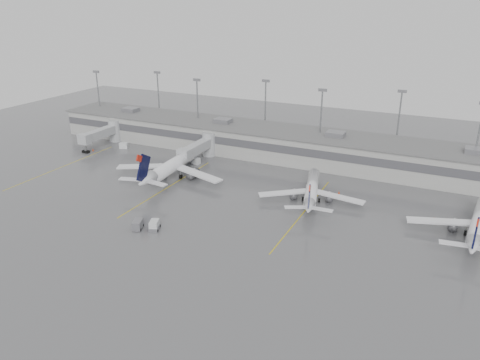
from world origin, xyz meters
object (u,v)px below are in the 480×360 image
at_px(baggage_tug, 154,226).
at_px(jet_far_right, 479,223).
at_px(jet_mid_left, 173,165).
at_px(jet_mid_right, 312,190).

bearing_deg(baggage_tug, jet_far_right, 1.11).
height_order(jet_mid_left, jet_far_right, jet_mid_left).
bearing_deg(jet_mid_right, jet_far_right, -18.67).
xyz_separation_m(jet_mid_right, baggage_tug, (-24.27, -27.58, -1.98)).
height_order(jet_mid_right, baggage_tug, jet_mid_right).
bearing_deg(jet_far_right, jet_mid_left, -176.50).
xyz_separation_m(jet_mid_right, jet_far_right, (34.69, -2.80, 0.26)).
height_order(jet_mid_right, jet_far_right, jet_far_right).
relative_size(jet_mid_left, jet_far_right, 1.14).
relative_size(jet_far_right, baggage_tug, 8.52).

